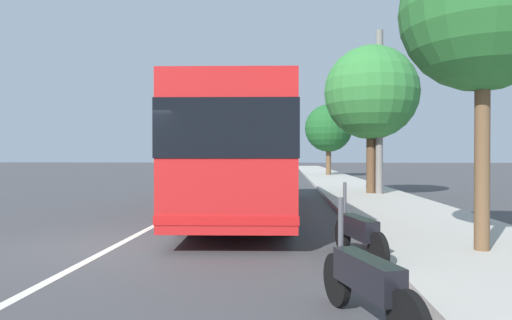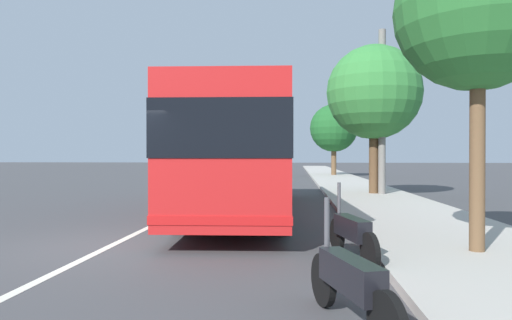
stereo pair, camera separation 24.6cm
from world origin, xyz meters
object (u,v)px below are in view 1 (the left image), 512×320
(car_ahead_same_lane, at_px, (214,171))
(roadside_tree_mid_block, at_px, (371,93))
(car_oncoming, at_px, (225,167))
(coach_bus, at_px, (243,152))
(roadside_tree_far_block, at_px, (329,128))
(utility_pole, at_px, (379,114))
(motorcycle_far_end, at_px, (366,283))
(roadside_tree_near_camera, at_px, (483,11))
(motorcycle_nearest_curb, at_px, (358,233))

(car_ahead_same_lane, relative_size, roadside_tree_mid_block, 0.66)
(car_oncoming, relative_size, roadside_tree_mid_block, 0.66)
(coach_bus, relative_size, roadside_tree_mid_block, 1.91)
(roadside_tree_far_block, distance_m, utility_pole, 19.01)
(car_ahead_same_lane, bearing_deg, motorcycle_far_end, 9.12)
(motorcycle_far_end, bearing_deg, coach_bus, -4.68)
(motorcycle_far_end, distance_m, roadside_tree_near_camera, 5.47)
(car_ahead_same_lane, relative_size, utility_pole, 0.61)
(coach_bus, height_order, roadside_tree_far_block, roadside_tree_far_block)
(motorcycle_nearest_curb, xyz_separation_m, car_oncoming, (33.29, 6.85, 0.22))
(roadside_tree_mid_block, height_order, utility_pole, utility_pole)
(roadside_tree_far_block, bearing_deg, utility_pole, -178.90)
(motorcycle_nearest_curb, bearing_deg, coach_bus, 8.25)
(coach_bus, bearing_deg, motorcycle_far_end, -169.77)
(motorcycle_nearest_curb, relative_size, roadside_tree_mid_block, 0.32)
(motorcycle_far_end, bearing_deg, car_oncoming, -7.57)
(motorcycle_nearest_curb, bearing_deg, car_ahead_same_lane, 1.68)
(roadside_tree_near_camera, distance_m, roadside_tree_mid_block, 11.66)
(motorcycle_far_end, relative_size, roadside_tree_near_camera, 0.36)
(utility_pole, bearing_deg, coach_bus, 136.20)
(roadside_tree_far_block, bearing_deg, motorcycle_far_end, 175.39)
(roadside_tree_mid_block, bearing_deg, roadside_tree_near_camera, 178.38)
(motorcycle_nearest_curb, xyz_separation_m, roadside_tree_far_block, (30.68, -2.33, 3.60))
(coach_bus, distance_m, roadside_tree_mid_block, 7.96)
(car_oncoming, xyz_separation_m, car_ahead_same_lane, (-11.32, -0.87, 0.04))
(roadside_tree_mid_block, xyz_separation_m, utility_pole, (-0.29, -0.28, -0.91))
(motorcycle_far_end, bearing_deg, roadside_tree_far_block, -22.32)
(roadside_tree_near_camera, relative_size, roadside_tree_mid_block, 0.86)
(car_oncoming, distance_m, utility_pole, 23.79)
(coach_bus, xyz_separation_m, motorcycle_far_end, (-9.18, -2.12, -1.39))
(motorcycle_nearest_curb, relative_size, roadside_tree_near_camera, 0.37)
(coach_bus, xyz_separation_m, car_ahead_same_lane, (15.71, 3.48, -1.13))
(motorcycle_far_end, relative_size, roadside_tree_far_block, 0.32)
(motorcycle_far_end, relative_size, car_ahead_same_lane, 0.46)
(car_ahead_same_lane, height_order, utility_pole, utility_pole)
(roadside_tree_mid_block, bearing_deg, car_oncoming, 23.49)
(roadside_tree_near_camera, xyz_separation_m, roadside_tree_mid_block, (11.66, -0.33, 0.28))
(motorcycle_nearest_curb, bearing_deg, utility_pole, -26.54)
(coach_bus, xyz_separation_m, roadside_tree_far_block, (24.42, -4.83, 2.21))
(coach_bus, relative_size, utility_pole, 1.75)
(motorcycle_far_end, bearing_deg, motorcycle_nearest_curb, -25.12)
(coach_bus, distance_m, roadside_tree_near_camera, 7.85)
(motorcycle_far_end, height_order, roadside_tree_far_block, roadside_tree_far_block)
(motorcycle_nearest_curb, distance_m, roadside_tree_mid_block, 12.83)
(motorcycle_nearest_curb, bearing_deg, roadside_tree_near_camera, -95.01)
(car_ahead_same_lane, height_order, roadside_tree_near_camera, roadside_tree_near_camera)
(motorcycle_nearest_curb, height_order, car_ahead_same_lane, car_ahead_same_lane)
(motorcycle_far_end, distance_m, motorcycle_nearest_curb, 2.94)
(motorcycle_far_end, height_order, car_ahead_same_lane, car_ahead_same_lane)
(motorcycle_far_end, xyz_separation_m, utility_pole, (14.60, -3.08, 3.04))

